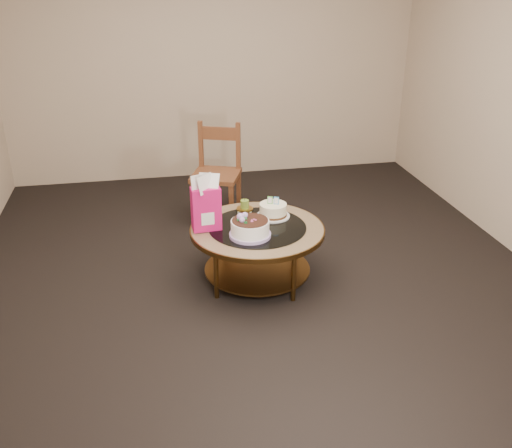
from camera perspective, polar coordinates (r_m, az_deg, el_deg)
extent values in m
plane|color=black|center=(4.51, 0.13, -5.55)|extent=(5.00, 5.00, 0.00)
cube|color=tan|center=(6.43, -4.36, 16.02)|extent=(4.50, 0.02, 2.60)
cube|color=tan|center=(1.81, 15.97, -9.18)|extent=(4.50, 0.02, 2.60)
cylinder|color=brown|center=(4.65, 3.84, -1.66)|extent=(0.04, 0.04, 0.42)
cylinder|color=brown|center=(4.68, -3.10, -1.45)|extent=(0.04, 0.04, 0.42)
cylinder|color=brown|center=(4.19, -4.01, -4.88)|extent=(0.04, 0.04, 0.42)
cylinder|color=brown|center=(4.15, 3.79, -5.14)|extent=(0.04, 0.04, 0.42)
cylinder|color=brown|center=(4.46, 0.13, -4.44)|extent=(0.82, 0.82, 0.02)
cylinder|color=brown|center=(4.31, 0.13, -0.58)|extent=(1.02, 1.02, 0.04)
cylinder|color=#9D7A57|center=(4.30, 0.13, -0.42)|extent=(1.00, 1.00, 0.01)
cylinder|color=black|center=(4.30, 0.13, -0.32)|extent=(0.74, 0.74, 0.01)
cylinder|color=#AE91CE|center=(4.14, -0.59, -1.07)|extent=(0.30, 0.30, 0.02)
cylinder|color=white|center=(4.12, -0.59, -0.45)|extent=(0.28, 0.28, 0.12)
cylinder|color=black|center=(4.09, -0.60, 0.37)|extent=(0.26, 0.26, 0.01)
sphere|color=#AE91CE|center=(4.10, -1.56, 0.72)|extent=(0.06, 0.06, 0.06)
sphere|color=#AE91CE|center=(4.13, -1.13, 0.89)|extent=(0.05, 0.05, 0.05)
sphere|color=#AE91CE|center=(4.06, -1.40, 0.42)|extent=(0.04, 0.04, 0.04)
cone|color=#1D6C2F|center=(4.10, -0.99, 0.53)|extent=(0.04, 0.04, 0.03)
cone|color=#1D6C2F|center=(4.08, -1.82, 0.38)|extent=(0.04, 0.04, 0.03)
cone|color=#1D6C2F|center=(4.15, -1.01, 0.86)|extent=(0.04, 0.03, 0.03)
cone|color=#1D6C2F|center=(4.05, -0.97, 0.19)|extent=(0.04, 0.04, 0.03)
cylinder|color=silver|center=(4.46, 1.71, 0.82)|extent=(0.26, 0.26, 0.01)
cylinder|color=#462914|center=(4.46, 1.71, 0.98)|extent=(0.22, 0.22, 0.02)
cylinder|color=white|center=(4.44, 1.72, 1.55)|extent=(0.21, 0.21, 0.08)
cube|color=green|center=(4.42, 1.42, 2.40)|extent=(0.04, 0.02, 0.06)
cube|color=silver|center=(4.42, 1.42, 2.40)|extent=(0.03, 0.02, 0.05)
cube|color=#3F94D8|center=(4.41, 2.05, 2.36)|extent=(0.04, 0.02, 0.06)
cube|color=silver|center=(4.41, 2.05, 2.36)|extent=(0.03, 0.02, 0.05)
cube|color=#C7125D|center=(4.21, -5.01, 1.54)|extent=(0.22, 0.13, 0.33)
cube|color=silver|center=(4.23, -4.98, 0.82)|extent=(0.11, 0.13, 0.10)
cube|color=#E5D15E|center=(4.57, -1.13, 1.41)|extent=(0.13, 0.13, 0.01)
cylinder|color=#BD8D3B|center=(4.57, -1.14, 1.54)|extent=(0.13, 0.13, 0.01)
cylinder|color=olive|center=(4.55, -1.14, 2.00)|extent=(0.07, 0.07, 0.07)
cylinder|color=black|center=(4.54, -1.14, 2.45)|extent=(0.00, 0.00, 0.01)
cube|color=brown|center=(5.36, -4.03, 4.87)|extent=(0.54, 0.54, 0.04)
cube|color=brown|center=(5.33, -6.30, 2.01)|extent=(0.05, 0.05, 0.45)
cube|color=brown|center=(5.25, -2.47, 1.78)|extent=(0.05, 0.05, 0.45)
cube|color=brown|center=(5.65, -5.35, 3.43)|extent=(0.05, 0.05, 0.45)
cube|color=brown|center=(5.57, -1.73, 3.22)|extent=(0.05, 0.05, 0.45)
cube|color=brown|center=(5.50, -5.54, 7.87)|extent=(0.05, 0.05, 0.46)
cube|color=brown|center=(5.42, -1.79, 7.73)|extent=(0.05, 0.05, 0.46)
cube|color=brown|center=(5.42, -3.71, 9.03)|extent=(0.35, 0.15, 0.12)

